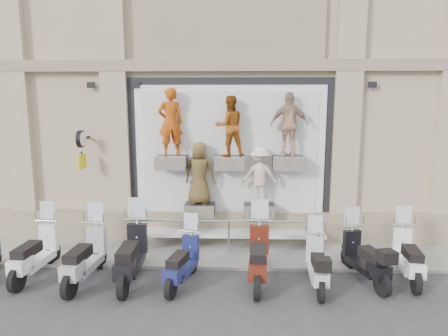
{
  "coord_description": "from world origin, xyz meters",
  "views": [
    {
      "loc": [
        0.24,
        -7.83,
        3.98
      ],
      "look_at": [
        -0.12,
        1.9,
        2.3
      ],
      "focal_mm": 32.0,
      "sensor_mm": 36.0,
      "label": 1
    }
  ],
  "objects_px": {
    "scooter_c": "(84,247)",
    "scooter_h": "(365,248)",
    "scooter_i": "(409,247)",
    "scooter_b": "(34,243)",
    "clock_sign_bracket": "(81,145)",
    "scooter_f": "(259,245)",
    "scooter_g": "(318,256)",
    "guard_rail": "(229,237)",
    "scooter_e": "(182,253)",
    "scooter_d": "(131,244)"
  },
  "relations": [
    {
      "from": "guard_rail",
      "to": "scooter_i",
      "type": "relative_size",
      "value": 2.68
    },
    {
      "from": "scooter_c",
      "to": "scooter_d",
      "type": "height_order",
      "value": "scooter_d"
    },
    {
      "from": "scooter_i",
      "to": "scooter_e",
      "type": "bearing_deg",
      "value": -166.87
    },
    {
      "from": "scooter_f",
      "to": "scooter_g",
      "type": "relative_size",
      "value": 1.19
    },
    {
      "from": "clock_sign_bracket",
      "to": "scooter_h",
      "type": "relative_size",
      "value": 0.54
    },
    {
      "from": "scooter_d",
      "to": "scooter_h",
      "type": "relative_size",
      "value": 1.13
    },
    {
      "from": "scooter_b",
      "to": "scooter_i",
      "type": "relative_size",
      "value": 1.05
    },
    {
      "from": "scooter_e",
      "to": "scooter_i",
      "type": "xyz_separation_m",
      "value": [
        4.97,
        0.43,
        0.04
      ]
    },
    {
      "from": "guard_rail",
      "to": "scooter_b",
      "type": "bearing_deg",
      "value": -161.03
    },
    {
      "from": "guard_rail",
      "to": "scooter_b",
      "type": "distance_m",
      "value": 4.58
    },
    {
      "from": "scooter_d",
      "to": "scooter_h",
      "type": "bearing_deg",
      "value": 0.22
    },
    {
      "from": "guard_rail",
      "to": "scooter_f",
      "type": "bearing_deg",
      "value": -66.5
    },
    {
      "from": "scooter_c",
      "to": "scooter_h",
      "type": "bearing_deg",
      "value": 6.68
    },
    {
      "from": "scooter_b",
      "to": "scooter_g",
      "type": "relative_size",
      "value": 1.12
    },
    {
      "from": "scooter_e",
      "to": "scooter_f",
      "type": "xyz_separation_m",
      "value": [
        1.64,
        0.17,
        0.13
      ]
    },
    {
      "from": "clock_sign_bracket",
      "to": "scooter_d",
      "type": "relative_size",
      "value": 0.48
    },
    {
      "from": "scooter_e",
      "to": "scooter_f",
      "type": "relative_size",
      "value": 0.85
    },
    {
      "from": "scooter_b",
      "to": "scooter_h",
      "type": "height_order",
      "value": "scooter_b"
    },
    {
      "from": "scooter_h",
      "to": "scooter_f",
      "type": "bearing_deg",
      "value": 169.14
    },
    {
      "from": "guard_rail",
      "to": "scooter_e",
      "type": "relative_size",
      "value": 2.84
    },
    {
      "from": "clock_sign_bracket",
      "to": "scooter_g",
      "type": "distance_m",
      "value": 6.58
    },
    {
      "from": "scooter_g",
      "to": "scooter_i",
      "type": "relative_size",
      "value": 0.93
    },
    {
      "from": "clock_sign_bracket",
      "to": "scooter_i",
      "type": "bearing_deg",
      "value": -12.69
    },
    {
      "from": "scooter_b",
      "to": "scooter_e",
      "type": "distance_m",
      "value": 3.38
    },
    {
      "from": "guard_rail",
      "to": "scooter_f",
      "type": "distance_m",
      "value": 1.77
    },
    {
      "from": "guard_rail",
      "to": "scooter_e",
      "type": "distance_m",
      "value": 2.01
    },
    {
      "from": "guard_rail",
      "to": "scooter_e",
      "type": "bearing_deg",
      "value": -118.72
    },
    {
      "from": "scooter_c",
      "to": "scooter_f",
      "type": "xyz_separation_m",
      "value": [
        3.78,
        0.14,
        0.03
      ]
    },
    {
      "from": "scooter_d",
      "to": "scooter_i",
      "type": "relative_size",
      "value": 1.13
    },
    {
      "from": "guard_rail",
      "to": "scooter_d",
      "type": "relative_size",
      "value": 2.37
    },
    {
      "from": "scooter_i",
      "to": "scooter_b",
      "type": "bearing_deg",
      "value": -170.68
    },
    {
      "from": "scooter_d",
      "to": "scooter_g",
      "type": "xyz_separation_m",
      "value": [
        4.02,
        -0.12,
        -0.15
      ]
    },
    {
      "from": "scooter_c",
      "to": "guard_rail",
      "type": "bearing_deg",
      "value": 33.13
    },
    {
      "from": "clock_sign_bracket",
      "to": "scooter_d",
      "type": "height_order",
      "value": "clock_sign_bracket"
    },
    {
      "from": "guard_rail",
      "to": "scooter_h",
      "type": "xyz_separation_m",
      "value": [
        3.02,
        -1.44,
        0.3
      ]
    },
    {
      "from": "clock_sign_bracket",
      "to": "scooter_d",
      "type": "bearing_deg",
      "value": -49.46
    },
    {
      "from": "scooter_d",
      "to": "scooter_b",
      "type": "bearing_deg",
      "value": 173.98
    },
    {
      "from": "guard_rail",
      "to": "scooter_h",
      "type": "bearing_deg",
      "value": -25.57
    },
    {
      "from": "guard_rail",
      "to": "scooter_b",
      "type": "xyz_separation_m",
      "value": [
        -4.32,
        -1.49,
        0.34
      ]
    },
    {
      "from": "scooter_e",
      "to": "scooter_h",
      "type": "xyz_separation_m",
      "value": [
        3.98,
        0.3,
        0.04
      ]
    },
    {
      "from": "clock_sign_bracket",
      "to": "scooter_h",
      "type": "distance_m",
      "value": 7.46
    },
    {
      "from": "scooter_b",
      "to": "scooter_g",
      "type": "xyz_separation_m",
      "value": [
        6.25,
        -0.27,
        -0.09
      ]
    },
    {
      "from": "clock_sign_bracket",
      "to": "scooter_h",
      "type": "xyz_separation_m",
      "value": [
        6.92,
        -1.91,
        -2.04
      ]
    },
    {
      "from": "scooter_c",
      "to": "scooter_h",
      "type": "height_order",
      "value": "scooter_c"
    },
    {
      "from": "scooter_c",
      "to": "scooter_i",
      "type": "distance_m",
      "value": 7.12
    },
    {
      "from": "scooter_f",
      "to": "scooter_h",
      "type": "relative_size",
      "value": 1.12
    },
    {
      "from": "scooter_b",
      "to": "scooter_c",
      "type": "height_order",
      "value": "scooter_c"
    },
    {
      "from": "scooter_f",
      "to": "scooter_i",
      "type": "distance_m",
      "value": 3.34
    },
    {
      "from": "scooter_c",
      "to": "scooter_f",
      "type": "distance_m",
      "value": 3.79
    },
    {
      "from": "guard_rail",
      "to": "scooter_h",
      "type": "distance_m",
      "value": 3.36
    }
  ]
}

